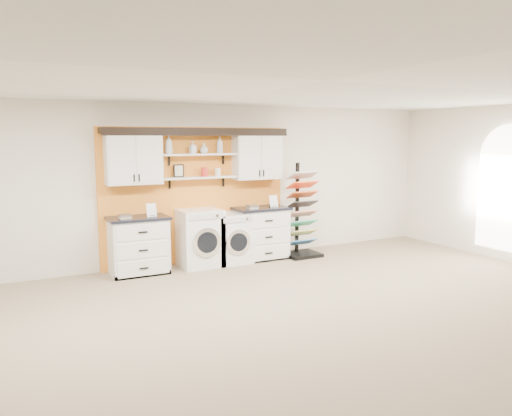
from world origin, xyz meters
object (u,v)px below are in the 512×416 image
base_cabinet_right (261,233)px  washer (200,238)px  base_cabinet_left (139,245)px  sample_rack (302,227)px  dryer (231,238)px

base_cabinet_right → washer: size_ratio=0.98×
base_cabinet_right → washer: washer is taller
base_cabinet_left → base_cabinet_right: (2.26, -0.00, 0.01)m
base_cabinet_left → sample_rack: sample_rack is taller
washer → sample_rack: (1.96, -0.17, 0.05)m
washer → dryer: bearing=0.0°
base_cabinet_left → sample_rack: bearing=-3.4°
base_cabinet_left → washer: washer is taller
base_cabinet_left → dryer: (1.65, -0.00, -0.03)m
base_cabinet_left → dryer: bearing=-0.1°
base_cabinet_right → dryer: base_cabinet_right is taller
washer → sample_rack: 1.97m
base_cabinet_left → sample_rack: size_ratio=0.55×
sample_rack → washer: bearing=174.5°
sample_rack → base_cabinet_left: bearing=176.2°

